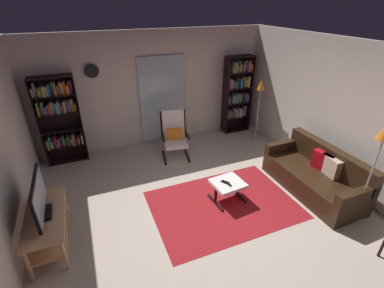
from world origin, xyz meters
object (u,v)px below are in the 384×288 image
at_px(television, 39,199).
at_px(lounge_armchair, 174,134).
at_px(bookshelf_near_sofa, 237,92).
at_px(wall_clock, 92,71).
at_px(cell_phone, 225,182).
at_px(floor_lamp_by_shelf, 260,94).
at_px(ottoman, 228,185).
at_px(bookshelf_near_tv, 59,117).
at_px(floor_lamp_by_sofa, 383,141).
at_px(tv_remote, 229,184).
at_px(tv_stand, 48,224).
at_px(leather_sofa, 316,176).

bearing_deg(television, lounge_armchair, 34.67).
height_order(bookshelf_near_sofa, wall_clock, wall_clock).
distance_m(bookshelf_near_sofa, cell_phone, 3.08).
bearing_deg(cell_phone, floor_lamp_by_shelf, 12.70).
bearing_deg(ottoman, floor_lamp_by_shelf, 45.28).
bearing_deg(bookshelf_near_tv, floor_lamp_by_sofa, -41.52).
distance_m(tv_remote, floor_lamp_by_shelf, 2.75).
height_order(tv_stand, wall_clock, wall_clock).
bearing_deg(tv_remote, television, 174.63).
bearing_deg(tv_stand, tv_remote, -3.48).
xyz_separation_m(floor_lamp_by_shelf, wall_clock, (-3.59, 0.85, 0.67)).
xyz_separation_m(bookshelf_near_sofa, lounge_armchair, (-1.93, -0.67, -0.51)).
bearing_deg(ottoman, lounge_armchair, 100.06).
height_order(tv_stand, tv_remote, tv_stand).
relative_size(bookshelf_near_sofa, leather_sofa, 1.05).
distance_m(bookshelf_near_tv, leather_sofa, 5.14).
bearing_deg(tv_stand, bookshelf_near_tv, 83.98).
bearing_deg(bookshelf_near_sofa, tv_stand, -151.48).
bearing_deg(floor_lamp_by_sofa, television, 163.38).
xyz_separation_m(television, floor_lamp_by_shelf, (4.63, 1.71, 0.39)).
height_order(bookshelf_near_tv, bookshelf_near_sofa, bookshelf_near_sofa).
xyz_separation_m(floor_lamp_by_sofa, floor_lamp_by_shelf, (0.13, 3.05, -0.23)).
xyz_separation_m(bookshelf_near_tv, wall_clock, (0.78, 0.15, 0.83)).
bearing_deg(floor_lamp_by_sofa, bookshelf_near_tv, 138.48).
distance_m(tv_stand, leather_sofa, 4.47).
distance_m(tv_remote, wall_clock, 3.57).
bearing_deg(cell_phone, ottoman, -42.97).
height_order(television, bookshelf_near_tv, bookshelf_near_tv).
bearing_deg(ottoman, leather_sofa, -12.07).
distance_m(bookshelf_near_sofa, leather_sofa, 2.96).
relative_size(bookshelf_near_tv, floor_lamp_by_shelf, 1.22).
height_order(leather_sofa, floor_lamp_by_shelf, floor_lamp_by_shelf).
relative_size(tv_stand, wall_clock, 4.34).
bearing_deg(tv_remote, floor_lamp_by_sofa, -36.20).
xyz_separation_m(television, wall_clock, (1.03, 2.56, 1.06)).
bearing_deg(wall_clock, bookshelf_near_sofa, -2.76).
bearing_deg(bookshelf_near_tv, cell_phone, -45.15).
distance_m(lounge_armchair, cell_phone, 1.86).
height_order(leather_sofa, tv_remote, leather_sofa).
distance_m(leather_sofa, cell_phone, 1.72).
bearing_deg(bookshelf_near_tv, bookshelf_near_sofa, -0.24).
bearing_deg(floor_lamp_by_sofa, tv_remote, 145.54).
relative_size(tv_stand, television, 1.36).
bearing_deg(leather_sofa, wall_clock, 138.37).
height_order(bookshelf_near_sofa, floor_lamp_by_shelf, bookshelf_near_sofa).
bearing_deg(floor_lamp_by_shelf, lounge_armchair, 179.56).
relative_size(leather_sofa, wall_clock, 6.43).
xyz_separation_m(television, ottoman, (2.82, -0.12, -0.49)).
bearing_deg(floor_lamp_by_shelf, tv_remote, -134.17).
bearing_deg(wall_clock, ottoman, -56.38).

